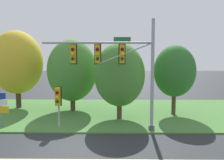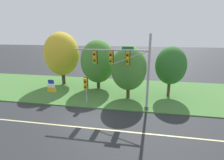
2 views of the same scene
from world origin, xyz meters
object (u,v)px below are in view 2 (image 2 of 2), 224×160
object	(u,v)px
tree_behind_signpost	(129,68)
tree_left_of_mast	(98,61)
tree_mid_verge	(171,66)
pedestrian_signal_near_kerb	(86,85)
route_sign_post	(52,88)
tree_nearest_road	(62,54)
traffic_signal_mast	(125,64)

from	to	relation	value
tree_behind_signpost	tree_left_of_mast	bearing A→B (deg)	147.04
tree_mid_verge	tree_behind_signpost	bearing A→B (deg)	-163.18
pedestrian_signal_near_kerb	route_sign_post	world-z (taller)	pedestrian_signal_near_kerb
tree_behind_signpost	tree_mid_verge	distance (m)	4.93
route_sign_post	tree_nearest_road	xyz separation A→B (m)	(-1.58, 6.26, 2.90)
tree_left_of_mast	tree_behind_signpost	world-z (taller)	tree_left_of_mast
tree_nearest_road	pedestrian_signal_near_kerb	bearing A→B (deg)	-48.60
tree_behind_signpost	tree_mid_verge	world-z (taller)	tree_behind_signpost
tree_nearest_road	tree_left_of_mast	bearing A→B (deg)	-11.05
traffic_signal_mast	tree_nearest_road	distance (m)	11.77
traffic_signal_mast	route_sign_post	xyz separation A→B (m)	(-8.12, 0.42, -3.00)
tree_left_of_mast	traffic_signal_mast	bearing A→B (deg)	-53.41
traffic_signal_mast	tree_mid_verge	bearing A→B (deg)	41.32
traffic_signal_mast	pedestrian_signal_near_kerb	world-z (taller)	traffic_signal_mast
pedestrian_signal_near_kerb	tree_nearest_road	world-z (taller)	tree_nearest_road
tree_nearest_road	tree_left_of_mast	distance (m)	5.70
pedestrian_signal_near_kerb	tree_left_of_mast	size ratio (longest dim) A/B	0.44
route_sign_post	tree_mid_verge	bearing A→B (deg)	16.48
tree_nearest_road	traffic_signal_mast	bearing A→B (deg)	-34.53
tree_nearest_road	tree_mid_verge	bearing A→B (deg)	-9.47
pedestrian_signal_near_kerb	tree_behind_signpost	xyz separation A→B (m)	(4.28, 2.43, 1.47)
tree_left_of_mast	tree_mid_verge	world-z (taller)	tree_left_of_mast
tree_nearest_road	tree_behind_signpost	world-z (taller)	tree_nearest_road
traffic_signal_mast	tree_left_of_mast	bearing A→B (deg)	126.59
route_sign_post	tree_behind_signpost	xyz separation A→B (m)	(8.24, 2.41, 1.99)
pedestrian_signal_near_kerb	tree_mid_verge	xyz separation A→B (m)	(8.99, 3.86, 1.68)
pedestrian_signal_near_kerb	tree_behind_signpost	distance (m)	5.14
traffic_signal_mast	route_sign_post	bearing A→B (deg)	177.07
pedestrian_signal_near_kerb	tree_nearest_road	bearing A→B (deg)	131.40
tree_left_of_mast	route_sign_post	bearing A→B (deg)	-127.53
route_sign_post	pedestrian_signal_near_kerb	bearing A→B (deg)	-0.37
tree_nearest_road	tree_mid_verge	world-z (taller)	tree_nearest_road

